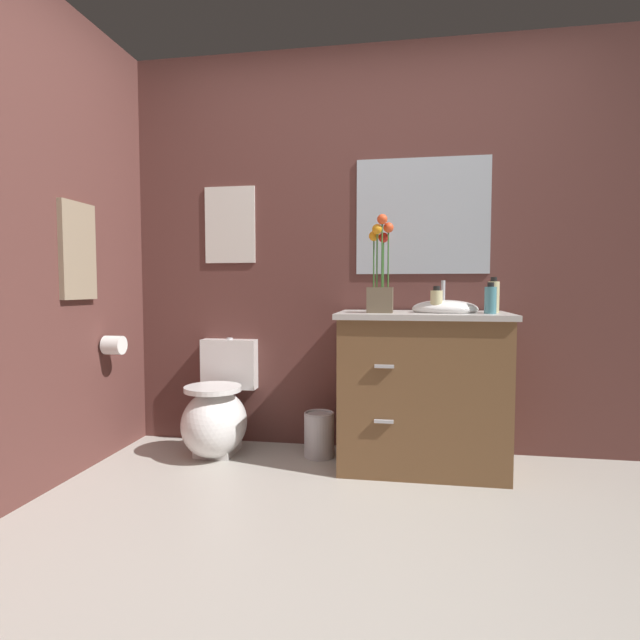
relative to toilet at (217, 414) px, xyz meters
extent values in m
plane|color=#B2ADA3|center=(0.89, -1.21, -0.24)|extent=(10.10, 10.10, 0.00)
cube|color=brown|center=(1.09, 0.30, 1.01)|extent=(4.71, 0.05, 2.50)
cube|color=brown|center=(-0.65, -0.77, 1.01)|extent=(0.05, 4.15, 2.50)
ellipsoid|color=white|center=(0.00, -0.05, -0.04)|extent=(0.38, 0.48, 0.40)
cube|color=white|center=(0.00, 0.00, -0.15)|extent=(0.22, 0.26, 0.18)
cube|color=white|center=(0.00, 0.24, 0.28)|extent=(0.36, 0.13, 0.32)
cylinder|color=white|center=(0.00, -0.07, 0.17)|extent=(0.34, 0.34, 0.03)
cylinder|color=#B7B7BC|center=(0.00, 0.24, 0.44)|extent=(0.04, 0.04, 0.02)
cube|color=brown|center=(1.22, -0.03, 0.18)|extent=(0.90, 0.52, 0.85)
cube|color=#BCB7B2|center=(1.22, -0.03, 0.62)|extent=(0.94, 0.56, 0.03)
ellipsoid|color=white|center=(1.34, -0.03, 0.65)|extent=(0.36, 0.26, 0.10)
cylinder|color=#B7B7BC|center=(1.34, 0.13, 0.72)|extent=(0.02, 0.02, 0.18)
cube|color=#B7B7BC|center=(1.02, -0.30, 0.37)|extent=(0.10, 0.02, 0.02)
cube|color=#B7B7BC|center=(1.02, -0.30, 0.08)|extent=(0.10, 0.02, 0.02)
cube|color=brown|center=(0.99, -0.10, 0.70)|extent=(0.14, 0.14, 0.14)
cylinder|color=#386B2D|center=(1.03, -0.09, 0.94)|extent=(0.01, 0.01, 0.33)
sphere|color=#EA4C23|center=(1.03, -0.09, 1.10)|extent=(0.06, 0.06, 0.06)
cylinder|color=#386B2D|center=(1.00, -0.06, 0.91)|extent=(0.01, 0.01, 0.27)
sphere|color=red|center=(1.00, -0.06, 1.05)|extent=(0.06, 0.06, 0.06)
cylinder|color=#386B2D|center=(0.95, -0.08, 0.92)|extent=(0.01, 0.01, 0.28)
sphere|color=orange|center=(0.95, -0.08, 1.06)|extent=(0.06, 0.06, 0.06)
cylinder|color=#386B2D|center=(0.97, -0.12, 0.93)|extent=(0.01, 0.01, 0.32)
sphere|color=orange|center=(0.97, -0.12, 1.09)|extent=(0.06, 0.06, 0.06)
cylinder|color=#386B2D|center=(1.00, -0.12, 0.96)|extent=(0.01, 0.01, 0.37)
sphere|color=#EA4C23|center=(1.00, -0.12, 1.14)|extent=(0.06, 0.06, 0.06)
cylinder|color=teal|center=(1.57, -0.12, 0.71)|extent=(0.06, 0.06, 0.14)
cylinder|color=black|center=(1.57, -0.12, 0.79)|extent=(0.03, 0.03, 0.02)
cylinder|color=beige|center=(1.60, -0.01, 0.72)|extent=(0.06, 0.06, 0.17)
cylinder|color=black|center=(1.60, -0.01, 0.82)|extent=(0.03, 0.03, 0.02)
cylinder|color=beige|center=(1.29, -0.10, 0.70)|extent=(0.07, 0.07, 0.12)
cylinder|color=black|center=(1.29, -0.10, 0.77)|extent=(0.04, 0.04, 0.02)
cylinder|color=#B7B7BC|center=(0.62, 0.05, -0.11)|extent=(0.18, 0.18, 0.26)
torus|color=#B7B7BC|center=(0.62, 0.05, 0.02)|extent=(0.18, 0.18, 0.01)
cube|color=silver|center=(0.00, 0.27, 1.18)|extent=(0.33, 0.01, 0.49)
cube|color=#B2BCC6|center=(1.22, 0.27, 1.21)|extent=(0.80, 0.01, 0.70)
cube|color=gray|center=(-0.61, -0.43, 0.97)|extent=(0.03, 0.28, 0.52)
cylinder|color=white|center=(-0.55, -0.20, 0.44)|extent=(0.11, 0.11, 0.11)
camera|label=1|loc=(1.13, -2.93, 0.77)|focal=28.70mm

